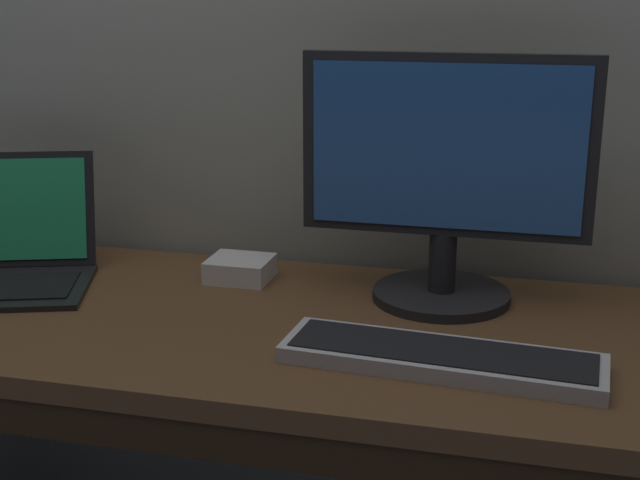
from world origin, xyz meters
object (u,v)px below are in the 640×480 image
external_monitor (445,183)px  wired_keyboard (441,358)px  external_drive_box (240,269)px  laptop_black (8,251)px

external_monitor → wired_keyboard: bearing=-83.4°
external_monitor → wired_keyboard: (0.03, -0.27, -0.20)m
wired_keyboard → external_drive_box: size_ratio=4.10×
laptop_black → external_monitor: external_monitor is taller
wired_keyboard → external_drive_box: (-0.41, 0.30, 0.01)m
external_monitor → external_drive_box: (-0.38, 0.03, -0.19)m
laptop_black → wired_keyboard: 0.84m
laptop_black → external_monitor: 0.81m
laptop_black → external_monitor: bearing=5.9°
wired_keyboard → external_drive_box: external_drive_box is taller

